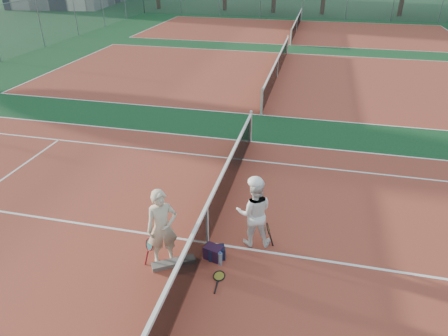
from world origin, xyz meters
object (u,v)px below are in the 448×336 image
(racket_red, at_px, (150,250))
(racket_spare, at_px, (219,276))
(player_b, at_px, (254,213))
(sports_bag_navy, at_px, (216,253))
(sports_bag_purple, at_px, (213,253))
(water_bottle, at_px, (220,259))
(player_a, at_px, (162,228))
(net_main, at_px, (207,225))
(racket_black_held, at_px, (268,235))

(racket_red, bearing_deg, racket_spare, -59.61)
(player_b, height_order, sports_bag_navy, player_b)
(sports_bag_purple, distance_m, water_bottle, 0.25)
(water_bottle, bearing_deg, sports_bag_navy, 124.09)
(player_a, height_order, sports_bag_navy, player_a)
(racket_spare, distance_m, sports_bag_navy, 0.57)
(player_a, bearing_deg, sports_bag_navy, -12.99)
(player_b, height_order, racket_red, player_b)
(racket_spare, xyz_separation_m, water_bottle, (-0.06, 0.34, 0.14))
(net_main, bearing_deg, racket_red, -139.93)
(net_main, height_order, sports_bag_navy, net_main)
(racket_black_held, height_order, sports_bag_purple, racket_black_held)
(racket_red, distance_m, racket_spare, 1.52)
(racket_spare, height_order, water_bottle, water_bottle)
(sports_bag_navy, bearing_deg, water_bottle, -55.91)
(player_b, xyz_separation_m, sports_bag_purple, (-0.72, -0.70, -0.65))
(water_bottle, bearing_deg, player_b, 58.26)
(sports_bag_navy, bearing_deg, player_b, 45.65)
(water_bottle, bearing_deg, racket_spare, -79.93)
(racket_spare, bearing_deg, player_a, 78.10)
(sports_bag_navy, xyz_separation_m, water_bottle, (0.13, -0.19, 0.01))
(net_main, xyz_separation_m, racket_spare, (0.49, -0.94, -0.49))
(player_a, bearing_deg, racket_spare, -39.93)
(racket_spare, height_order, sports_bag_navy, sports_bag_navy)
(player_b, xyz_separation_m, sports_bag_navy, (-0.66, -0.68, -0.66))
(sports_bag_purple, bearing_deg, player_b, 44.22)
(racket_red, xyz_separation_m, racket_black_held, (2.29, 1.05, 0.00))
(player_a, height_order, sports_bag_purple, player_a)
(racket_black_held, distance_m, sports_bag_navy, 1.19)
(net_main, xyz_separation_m, water_bottle, (0.44, -0.61, -0.36))
(racket_black_held, xyz_separation_m, racket_spare, (-0.80, -1.16, -0.28))
(net_main, height_order, player_a, player_a)
(racket_spare, distance_m, sports_bag_purple, 0.57)
(racket_black_held, relative_size, sports_bag_navy, 1.68)
(player_b, xyz_separation_m, water_bottle, (-0.54, -0.87, -0.65))
(racket_black_held, bearing_deg, net_main, -0.24)
(water_bottle, bearing_deg, net_main, 125.69)
(player_a, bearing_deg, sports_bag_purple, -13.30)
(net_main, distance_m, racket_red, 1.31)
(racket_red, bearing_deg, player_a, -37.82)
(net_main, relative_size, racket_spare, 18.30)
(player_a, height_order, racket_black_held, player_a)
(sports_bag_navy, bearing_deg, net_main, 126.39)
(net_main, relative_size, player_a, 6.45)
(player_b, height_order, water_bottle, player_b)
(player_a, relative_size, water_bottle, 5.68)
(net_main, distance_m, racket_spare, 1.17)
(player_b, distance_m, sports_bag_navy, 1.16)
(racket_red, height_order, sports_bag_navy, racket_red)
(player_a, xyz_separation_m, player_b, (1.69, 1.01, -0.05))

